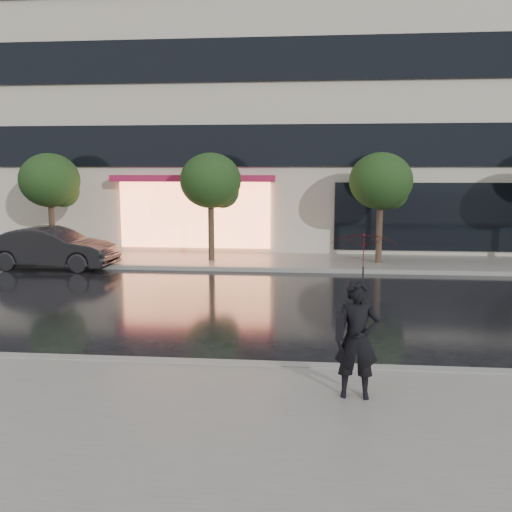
# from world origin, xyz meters

# --- Properties ---
(ground) EXTENTS (120.00, 120.00, 0.00)m
(ground) POSITION_xyz_m (0.00, 0.00, 0.00)
(ground) COLOR black
(ground) RESTS_ON ground
(sidewalk_near) EXTENTS (60.00, 4.50, 0.12)m
(sidewalk_near) POSITION_xyz_m (0.00, -3.25, 0.06)
(sidewalk_near) COLOR slate
(sidewalk_near) RESTS_ON ground
(sidewalk_far) EXTENTS (60.00, 3.50, 0.12)m
(sidewalk_far) POSITION_xyz_m (0.00, 10.25, 0.06)
(sidewalk_far) COLOR slate
(sidewalk_far) RESTS_ON ground
(curb_near) EXTENTS (60.00, 0.25, 0.14)m
(curb_near) POSITION_xyz_m (0.00, -1.00, 0.07)
(curb_near) COLOR gray
(curb_near) RESTS_ON ground
(curb_far) EXTENTS (60.00, 0.25, 0.14)m
(curb_far) POSITION_xyz_m (0.00, 8.50, 0.07)
(curb_far) COLOR gray
(curb_far) RESTS_ON ground
(office_building) EXTENTS (30.00, 12.76, 18.00)m
(office_building) POSITION_xyz_m (-0.00, 17.97, 9.00)
(office_building) COLOR #B9B29C
(office_building) RESTS_ON ground
(tree_far_west) EXTENTS (2.20, 2.20, 3.99)m
(tree_far_west) POSITION_xyz_m (-8.94, 10.03, 2.92)
(tree_far_west) COLOR #33261C
(tree_far_west) RESTS_ON ground
(tree_mid_west) EXTENTS (2.20, 2.20, 3.99)m
(tree_mid_west) POSITION_xyz_m (-2.94, 10.03, 2.92)
(tree_mid_west) COLOR #33261C
(tree_mid_west) RESTS_ON ground
(tree_mid_east) EXTENTS (2.20, 2.20, 3.99)m
(tree_mid_east) POSITION_xyz_m (3.06, 10.03, 2.92)
(tree_mid_east) COLOR #33261C
(tree_mid_east) RESTS_ON ground
(parked_car) EXTENTS (4.44, 1.76, 1.44)m
(parked_car) POSITION_xyz_m (-8.24, 8.30, 0.72)
(parked_car) COLOR black
(parked_car) RESTS_ON ground
(pedestrian_with_umbrella) EXTENTS (0.99, 1.01, 2.43)m
(pedestrian_with_umbrella) POSITION_xyz_m (1.32, -2.27, 1.70)
(pedestrian_with_umbrella) COLOR black
(pedestrian_with_umbrella) RESTS_ON sidewalk_near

